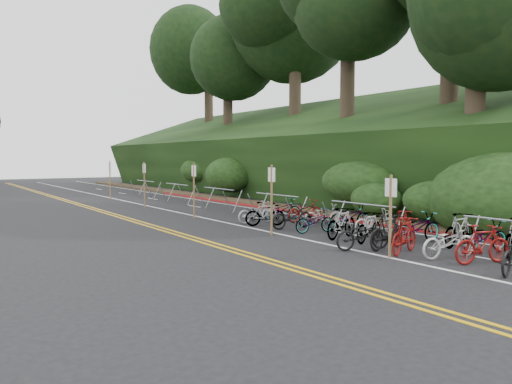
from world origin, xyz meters
TOP-DOWN VIEW (x-y plane):
  - ground at (0.00, 0.00)m, footprint 120.00×120.00m
  - road_markings at (0.63, 10.10)m, footprint 7.47×80.00m
  - red_curb at (5.70, 12.00)m, footprint 0.25×28.00m
  - embankment at (12.96, 19.04)m, footprint 14.30×48.14m
  - tree_cluster at (9.76, 22.04)m, footprint 32.40×54.00m
  - bike_racks_rest at (3.00, 13.00)m, footprint 1.14×23.00m
  - signpost_near at (0.99, -0.01)m, footprint 0.08×0.40m
  - signposts_rest at (0.60, 14.00)m, footprint 0.08×18.40m
  - bike_front at (1.25, 1.24)m, footprint 1.06×1.88m
  - bike_valet at (3.01, 2.41)m, footprint 3.27×13.18m

SIDE VIEW (x-z plane):
  - ground at x=0.00m, z-range 0.00..0.00m
  - road_markings at x=0.63m, z-range 0.00..0.01m
  - red_curb at x=5.70m, z-range 0.00..0.10m
  - bike_front at x=1.25m, z-range 0.00..0.94m
  - bike_valet at x=3.01m, z-range -0.06..1.03m
  - bike_racks_rest at x=3.00m, z-range 0.27..1.44m
  - signpost_near at x=0.99m, z-range 0.17..2.46m
  - signposts_rest at x=0.60m, z-range 0.18..2.68m
  - embankment at x=12.96m, z-range -1.99..7.12m
  - tree_cluster at x=9.76m, z-range 2.27..20.57m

